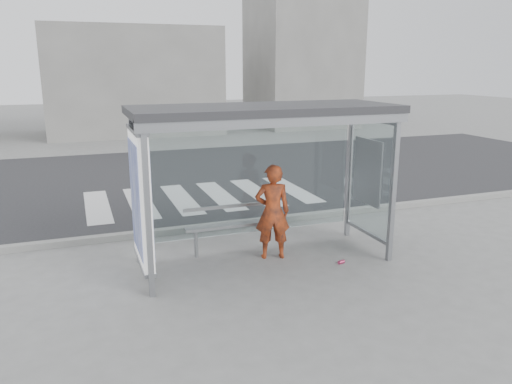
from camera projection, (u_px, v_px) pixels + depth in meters
The scene contains 10 objects.
ground at pixel (264, 261), 8.49m from camera, with size 80.00×80.00×0.00m, color slate.
road at pixel (181, 177), 14.86m from camera, with size 30.00×10.00×0.01m, color #272729.
curb at pixel (231, 224), 10.25m from camera, with size 30.00×0.18×0.12m, color gray.
crosswalk at pixel (201, 197), 12.59m from camera, with size 5.55×3.00×0.00m.
bus_shelter at pixel (242, 146), 7.93m from camera, with size 4.25×1.65×2.62m.
building_center at pixel (132, 81), 24.27m from camera, with size 8.00×5.00×5.00m, color slate.
building_right at pixel (301, 61), 27.01m from camera, with size 5.00×5.00×7.00m, color slate.
person at pixel (272, 212), 8.45m from camera, with size 0.60×0.39×1.64m, color orange.
bench at pixel (231, 225), 8.76m from camera, with size 1.66×0.21×0.86m.
soda_can at pixel (341, 262), 8.36m from camera, with size 0.06×0.06×0.12m, color #CF3C6A.
Camera 1 is at (-2.86, -7.41, 3.22)m, focal length 35.00 mm.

